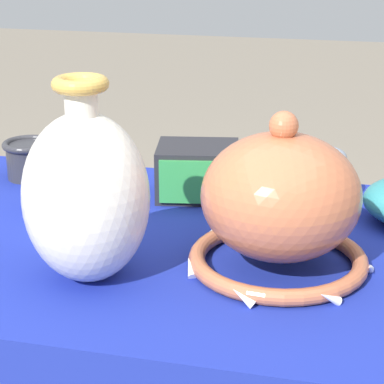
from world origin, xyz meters
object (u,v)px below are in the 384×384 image
at_px(vase_dome_bell, 280,205).
at_px(vase_tall_bulbous, 86,195).
at_px(cup_wide_porcelain, 65,192).
at_px(cup_wide_charcoal, 29,158).
at_px(cup_wide_slate, 308,176).
at_px(mosaic_tile_box, 198,171).

bearing_deg(vase_dome_bell, vase_tall_bulbous, -158.91).
relative_size(vase_dome_bell, cup_wide_porcelain, 2.01).
bearing_deg(cup_wide_porcelain, cup_wide_charcoal, 131.26).
relative_size(vase_tall_bulbous, cup_wide_slate, 2.20).
distance_m(mosaic_tile_box, cup_wide_charcoal, 0.31).
distance_m(cup_wide_porcelain, cup_wide_slate, 0.39).
bearing_deg(cup_wide_porcelain, mosaic_tile_box, 35.05).
xyz_separation_m(vase_tall_bulbous, cup_wide_porcelain, (-0.12, 0.20, -0.08)).
relative_size(mosaic_tile_box, cup_wide_porcelain, 1.20).
bearing_deg(vase_tall_bulbous, cup_wide_porcelain, 120.51).
distance_m(vase_dome_bell, cup_wide_charcoal, 0.55).
xyz_separation_m(vase_dome_bell, cup_wide_slate, (0.01, 0.25, -0.04)).
bearing_deg(cup_wide_slate, cup_wide_charcoal, 179.07).
bearing_deg(cup_wide_charcoal, cup_wide_porcelain, -48.74).
distance_m(mosaic_tile_box, cup_wide_slate, 0.18).
bearing_deg(mosaic_tile_box, cup_wide_slate, -6.80).
bearing_deg(mosaic_tile_box, cup_wide_porcelain, -155.30).
relative_size(mosaic_tile_box, cup_wide_slate, 1.26).
height_order(vase_tall_bulbous, vase_dome_bell, vase_tall_bulbous).
bearing_deg(vase_tall_bulbous, cup_wide_charcoal, 125.45).
height_order(vase_dome_bell, cup_wide_charcoal, vase_dome_bell).
relative_size(vase_dome_bell, cup_wide_slate, 2.11).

